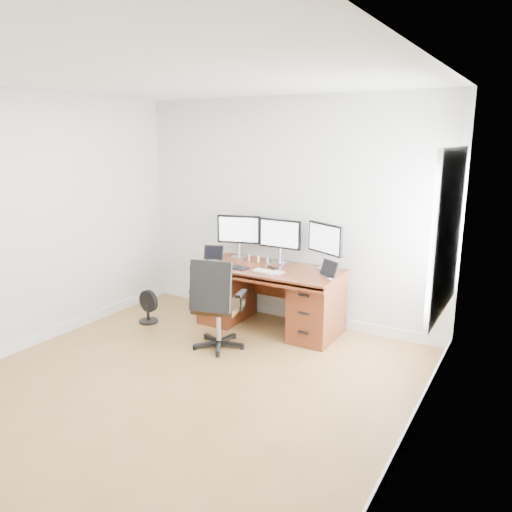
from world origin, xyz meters
The scene contains 19 objects.
ground centered at (0.00, 0.00, 0.00)m, with size 4.50×4.50×0.00m, color olive.
back_wall centered at (0.00, 2.25, 1.35)m, with size 4.00×0.10×2.70m, color silver.
right_wall centered at (2.00, 0.11, 1.35)m, with size 0.10×4.50×2.70m.
desk centered at (0.00, 1.83, 0.40)m, with size 1.70×0.80×0.75m.
office_chair centered at (-0.20, 1.01, 0.33)m, with size 0.65×0.65×1.01m.
floor_fan centered at (-1.38, 1.22, 0.20)m, with size 0.28×0.24×0.41m.
monitor_left centered at (-0.58, 2.07, 1.09)m, with size 0.54×0.19×0.53m.
monitor_center centered at (0.00, 2.07, 1.09)m, with size 0.55×0.15×0.53m.
monitor_right centered at (0.58, 2.07, 1.09)m, with size 0.51×0.28×0.53m.
tablet_left centered at (-0.75, 1.75, 0.84)m, with size 0.25×0.15×0.19m.
tablet_right centered at (0.76, 1.75, 0.84)m, with size 0.24×0.18×0.19m.
keyboard centered at (0.05, 1.60, 0.76)m, with size 0.27×0.12×0.01m, color white.
trackpad centered at (0.19, 1.64, 0.76)m, with size 0.13×0.13×0.01m, color #B9BCC1.
drawing_tablet centered at (-0.30, 1.60, 0.76)m, with size 0.23×0.15×0.01m, color black.
phone centered at (0.05, 1.81, 0.76)m, with size 0.13×0.07×0.01m, color black.
figurine_pink centered at (-0.36, 1.95, 0.79)m, with size 0.03×0.03×0.08m.
figurine_yellow centered at (-0.23, 1.95, 0.79)m, with size 0.03×0.03×0.08m.
figurine_blue centered at (-0.10, 1.95, 0.79)m, with size 0.03×0.03×0.08m.
figurine_purple centered at (0.10, 1.95, 0.79)m, with size 0.03×0.03×0.08m.
Camera 1 is at (2.69, -3.12, 2.23)m, focal length 35.00 mm.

